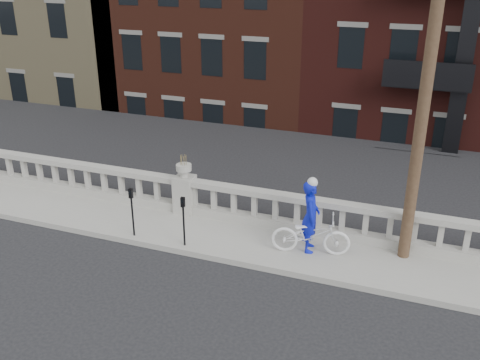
% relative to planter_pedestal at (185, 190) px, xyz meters
% --- Properties ---
extents(ground, '(120.00, 120.00, 0.00)m').
position_rel_planter_pedestal_xyz_m(ground, '(0.00, -3.95, -0.83)').
color(ground, black).
rests_on(ground, ground).
extents(sidewalk, '(32.00, 2.20, 0.15)m').
position_rel_planter_pedestal_xyz_m(sidewalk, '(0.00, -0.95, -0.76)').
color(sidewalk, '#9B9990').
rests_on(sidewalk, ground).
extents(balustrade, '(28.00, 0.34, 1.03)m').
position_rel_planter_pedestal_xyz_m(balustrade, '(0.00, 0.00, -0.19)').
color(balustrade, '#9B9990').
rests_on(balustrade, sidewalk).
extents(planter_pedestal, '(0.55, 0.55, 1.76)m').
position_rel_planter_pedestal_xyz_m(planter_pedestal, '(0.00, 0.00, 0.00)').
color(planter_pedestal, '#9B9990').
rests_on(planter_pedestal, sidewalk).
extents(lower_level, '(80.00, 44.00, 20.80)m').
position_rel_planter_pedestal_xyz_m(lower_level, '(0.56, 19.09, 1.80)').
color(lower_level, '#605E59').
rests_on(lower_level, ground).
extents(utility_pole, '(1.60, 0.28, 10.00)m').
position_rel_planter_pedestal_xyz_m(utility_pole, '(6.20, -0.35, 4.41)').
color(utility_pole, '#422D1E').
rests_on(utility_pole, sidewalk).
extents(parking_meter_c, '(0.10, 0.09, 1.36)m').
position_rel_planter_pedestal_xyz_m(parking_meter_c, '(-0.65, -1.80, 0.17)').
color(parking_meter_c, black).
rests_on(parking_meter_c, sidewalk).
extents(parking_meter_d, '(0.10, 0.09, 1.36)m').
position_rel_planter_pedestal_xyz_m(parking_meter_d, '(0.85, -1.80, 0.17)').
color(parking_meter_d, black).
rests_on(parking_meter_d, sidewalk).
extents(bicycle, '(2.06, 1.07, 1.03)m').
position_rel_planter_pedestal_xyz_m(bicycle, '(3.98, -1.03, -0.17)').
color(bicycle, white).
rests_on(bicycle, sidewalk).
extents(cyclist, '(0.59, 0.77, 1.87)m').
position_rel_planter_pedestal_xyz_m(cyclist, '(3.91, -0.88, 0.26)').
color(cyclist, '#0C16BA').
rests_on(cyclist, sidewalk).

